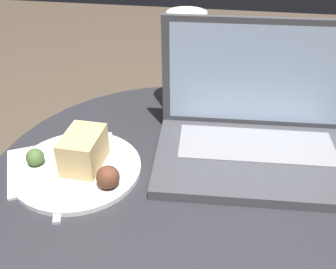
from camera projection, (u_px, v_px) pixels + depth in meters
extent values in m
cylinder|color=#2D2D33|center=(183.00, 179.00, 0.67)|extent=(0.67, 0.67, 0.02)
cube|color=silver|center=(66.00, 161.00, 0.70)|extent=(0.23, 0.21, 0.00)
cube|color=#47474C|center=(257.00, 161.00, 0.69)|extent=(0.37, 0.24, 0.02)
cube|color=gray|center=(256.00, 145.00, 0.71)|extent=(0.28, 0.12, 0.00)
cube|color=#47474C|center=(261.00, 76.00, 0.70)|extent=(0.36, 0.05, 0.22)
cube|color=silver|center=(261.00, 76.00, 0.70)|extent=(0.33, 0.04, 0.20)
cylinder|color=#C6701E|center=(185.00, 73.00, 0.79)|extent=(0.07, 0.07, 0.18)
cylinder|color=white|center=(187.00, 20.00, 0.73)|extent=(0.08, 0.08, 0.03)
cylinder|color=silver|center=(77.00, 169.00, 0.68)|extent=(0.22, 0.22, 0.01)
cube|color=#DBB775|center=(84.00, 150.00, 0.66)|extent=(0.06, 0.09, 0.06)
sphere|color=#4C6B33|center=(35.00, 157.00, 0.67)|extent=(0.03, 0.03, 0.03)
sphere|color=brown|center=(108.00, 177.00, 0.62)|extent=(0.04, 0.04, 0.04)
cube|color=#B2B2B7|center=(59.00, 193.00, 0.63)|extent=(0.05, 0.13, 0.00)
cube|color=#B2B2B7|center=(63.00, 159.00, 0.70)|extent=(0.04, 0.06, 0.00)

